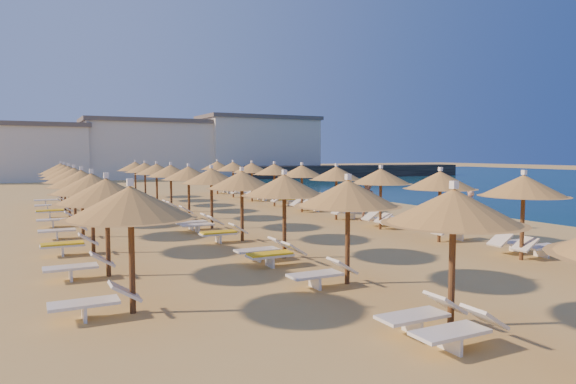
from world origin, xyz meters
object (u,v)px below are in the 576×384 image
parasol_row_east (336,174)px  beachgoer_a (470,209)px  jetty (355,171)px  beachgoer_b (369,201)px  parasol_row_west (211,177)px

parasol_row_east → beachgoer_a: parasol_row_east is taller
jetty → beachgoer_b: 45.01m
jetty → parasol_row_east: 44.84m
parasol_row_west → beachgoer_b: (7.27, -1.01, -1.22)m
jetty → parasol_row_east: size_ratio=0.82×
parasol_row_west → beachgoer_b: 7.45m
beachgoer_a → parasol_row_west: bearing=-94.8°
parasol_row_west → beachgoer_a: (9.53, -4.99, -1.34)m
beachgoer_a → beachgoer_b: bearing=-127.6°
parasol_row_east → beachgoer_a: size_ratio=22.45×
jetty → parasol_row_west: bearing=-126.3°
parasol_row_east → parasol_row_west: same height
jetty → beachgoer_b: bearing=-118.4°
parasol_row_west → jetty: bearing=48.7°
parasol_row_east → beachgoer_a: (3.40, -4.99, -1.34)m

